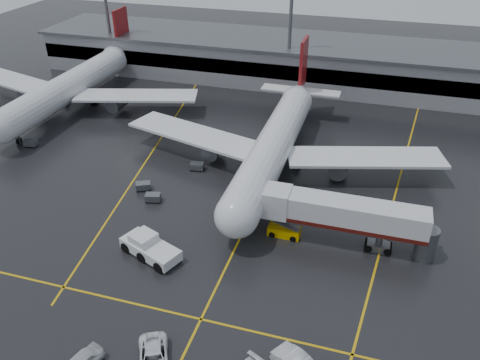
% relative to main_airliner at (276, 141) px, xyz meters
% --- Properties ---
extents(ground, '(220.00, 220.00, 0.00)m').
position_rel_main_airliner_xyz_m(ground, '(0.00, -9.70, -4.21)').
color(ground, black).
rests_on(ground, ground).
extents(apron_line_centre, '(0.25, 90.00, 0.02)m').
position_rel_main_airliner_xyz_m(apron_line_centre, '(0.00, -9.70, -4.20)').
color(apron_line_centre, gold).
rests_on(apron_line_centre, ground).
extents(apron_line_stop, '(60.00, 0.25, 0.02)m').
position_rel_main_airliner_xyz_m(apron_line_stop, '(0.00, -31.70, -4.20)').
color(apron_line_stop, gold).
rests_on(apron_line_stop, ground).
extents(apron_line_left, '(9.99, 69.35, 0.02)m').
position_rel_main_airliner_xyz_m(apron_line_left, '(-20.00, 0.30, -4.20)').
color(apron_line_left, gold).
rests_on(apron_line_left, ground).
extents(apron_line_right, '(7.57, 69.64, 0.02)m').
position_rel_main_airliner_xyz_m(apron_line_right, '(18.00, 0.30, -4.20)').
color(apron_line_right, gold).
rests_on(apron_line_right, ground).
extents(terminal, '(122.00, 19.00, 8.60)m').
position_rel_main_airliner_xyz_m(terminal, '(0.00, 38.23, 0.11)').
color(terminal, gray).
rests_on(terminal, ground).
extents(light_mast_left, '(3.00, 1.20, 25.45)m').
position_rel_main_airliner_xyz_m(light_mast_left, '(-45.00, 32.30, 10.27)').
color(light_mast_left, '#595B60').
rests_on(light_mast_left, ground).
extents(light_mast_mid, '(3.00, 1.20, 25.45)m').
position_rel_main_airliner_xyz_m(light_mast_mid, '(-5.00, 32.30, 10.27)').
color(light_mast_mid, '#595B60').
rests_on(light_mast_mid, ground).
extents(main_airliner, '(48.80, 45.60, 14.10)m').
position_rel_main_airliner_xyz_m(main_airliner, '(0.00, 0.00, 0.00)').
color(main_airliner, silver).
rests_on(main_airliner, ground).
extents(second_airliner, '(48.80, 45.60, 14.10)m').
position_rel_main_airliner_xyz_m(second_airliner, '(-42.00, 12.00, 0.00)').
color(second_airliner, silver).
rests_on(second_airliner, ground).
extents(jet_bridge, '(19.90, 3.40, 6.05)m').
position_rel_main_airliner_xyz_m(jet_bridge, '(11.87, -15.70, -0.28)').
color(jet_bridge, silver).
rests_on(jet_bridge, ground).
extents(pushback_tractor, '(7.93, 5.46, 2.63)m').
position_rel_main_airliner_xyz_m(pushback_tractor, '(-9.06, -24.22, -3.16)').
color(pushback_tractor, silver).
rests_on(pushback_tractor, ground).
extents(belt_loader, '(3.95, 1.96, 2.46)m').
position_rel_main_airliner_xyz_m(belt_loader, '(4.94, -16.24, -3.60)').
color(belt_loader, '#D49F00').
rests_on(belt_loader, ground).
extents(service_van_a, '(4.84, 6.17, 1.56)m').
position_rel_main_airliner_xyz_m(service_van_a, '(-2.11, -37.79, -3.43)').
color(service_van_a, white).
rests_on(service_van_a, ground).
extents(baggage_cart_a, '(2.25, 1.74, 1.12)m').
position_rel_main_airliner_xyz_m(baggage_cart_a, '(-13.48, -13.99, -3.58)').
color(baggage_cart_a, '#595B60').
rests_on(baggage_cart_a, ground).
extents(baggage_cart_b, '(2.37, 2.04, 1.12)m').
position_rel_main_airliner_xyz_m(baggage_cart_b, '(-16.03, -11.74, -3.58)').
color(baggage_cart_b, '#595B60').
rests_on(baggage_cart_b, ground).
extents(baggage_cart_c, '(2.17, 1.59, 1.12)m').
position_rel_main_airliner_xyz_m(baggage_cart_c, '(-10.87, -4.38, -3.58)').
color(baggage_cart_c, '#595B60').
rests_on(baggage_cart_c, ground).
extents(baggage_cart_d, '(2.21, 1.66, 1.12)m').
position_rel_main_airliner_xyz_m(baggage_cart_d, '(-46.48, -1.30, -3.58)').
color(baggage_cart_d, '#595B60').
rests_on(baggage_cart_d, ground).
extents(baggage_cart_e, '(2.19, 1.61, 1.12)m').
position_rel_main_airliner_xyz_m(baggage_cart_e, '(-39.46, -5.00, -3.58)').
color(baggage_cart_e, '#595B60').
rests_on(baggage_cart_e, ground).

